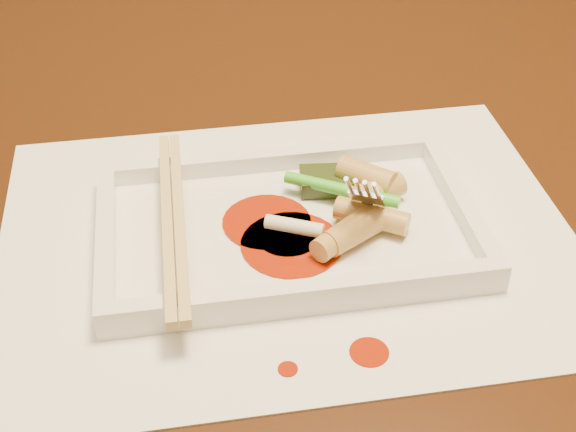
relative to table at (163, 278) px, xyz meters
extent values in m
cube|color=black|center=(0.00, 0.00, 0.08)|extent=(1.40, 0.90, 0.04)
cube|color=white|center=(0.09, -0.08, 0.10)|extent=(0.40, 0.30, 0.00)
cylinder|color=#9A1C04|center=(0.12, -0.20, 0.10)|extent=(0.02, 0.02, 0.00)
cylinder|color=#9A1C04|center=(0.07, -0.20, 0.10)|extent=(0.01, 0.01, 0.00)
cube|color=white|center=(0.09, -0.08, 0.11)|extent=(0.26, 0.16, 0.01)
cube|color=white|center=(0.09, -0.01, 0.12)|extent=(0.26, 0.01, 0.01)
cube|color=white|center=(0.09, -0.16, 0.12)|extent=(0.26, 0.01, 0.01)
cube|color=white|center=(-0.03, -0.08, 0.12)|extent=(0.01, 0.14, 0.01)
cube|color=white|center=(0.22, -0.08, 0.12)|extent=(0.01, 0.14, 0.01)
cube|color=black|center=(0.13, -0.04, 0.12)|extent=(0.04, 0.03, 0.01)
cylinder|color=#EAEACC|center=(0.10, -0.10, 0.12)|extent=(0.04, 0.03, 0.01)
cylinder|color=green|center=(0.14, -0.06, 0.12)|extent=(0.08, 0.05, 0.01)
cube|color=tan|center=(0.01, -0.08, 0.13)|extent=(0.01, 0.20, 0.01)
cube|color=tan|center=(0.02, -0.08, 0.13)|extent=(0.01, 0.20, 0.01)
cylinder|color=#9A1C04|center=(0.09, -0.10, 0.11)|extent=(0.07, 0.07, 0.00)
cylinder|color=#9A1C04|center=(0.09, -0.09, 0.11)|extent=(0.05, 0.05, 0.00)
cylinder|color=#9A1C04|center=(0.08, -0.08, 0.11)|extent=(0.06, 0.06, 0.00)
cylinder|color=tan|center=(0.14, -0.11, 0.12)|extent=(0.05, 0.04, 0.02)
cylinder|color=tan|center=(0.16, -0.07, 0.12)|extent=(0.04, 0.03, 0.02)
cylinder|color=tan|center=(0.16, -0.05, 0.13)|extent=(0.04, 0.04, 0.02)
cylinder|color=tan|center=(0.15, -0.09, 0.12)|extent=(0.05, 0.04, 0.02)
cylinder|color=tan|center=(0.13, -0.11, 0.12)|extent=(0.05, 0.04, 0.02)
camera|label=1|loc=(0.02, -0.51, 0.46)|focal=50.00mm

